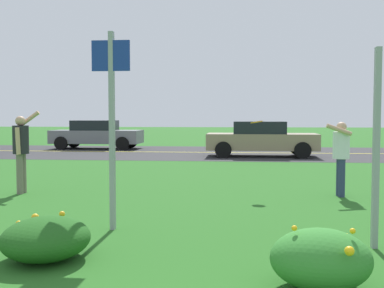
% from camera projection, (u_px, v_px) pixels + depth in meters
% --- Properties ---
extents(ground_plane, '(120.00, 120.00, 0.00)m').
position_uv_depth(ground_plane, '(210.00, 185.00, 11.53)').
color(ground_plane, '#26601E').
extents(highway_strip, '(120.00, 8.52, 0.01)m').
position_uv_depth(highway_strip, '(225.00, 153.00, 21.81)').
color(highway_strip, '#2D2D30').
rests_on(highway_strip, ground).
extents(highway_center_stripe, '(120.00, 0.16, 0.00)m').
position_uv_depth(highway_center_stripe, '(225.00, 152.00, 21.81)').
color(highway_center_stripe, yellow).
rests_on(highway_center_stripe, ground).
extents(daylily_clump_near_camera, '(1.02, 1.10, 0.50)m').
position_uv_depth(daylily_clump_near_camera, '(46.00, 239.00, 5.56)').
color(daylily_clump_near_camera, '#1E5619').
rests_on(daylily_clump_near_camera, ground).
extents(daylily_clump_mid_left, '(0.98, 0.88, 0.63)m').
position_uv_depth(daylily_clump_mid_left, '(321.00, 259.00, 4.61)').
color(daylily_clump_mid_left, '#337F2D').
rests_on(daylily_clump_mid_left, ground).
extents(sign_post_near_path, '(0.56, 0.10, 2.89)m').
position_uv_depth(sign_post_near_path, '(112.00, 112.00, 6.96)').
color(sign_post_near_path, '#93969B').
rests_on(sign_post_near_path, ground).
extents(sign_post_by_roadside, '(0.07, 0.10, 2.53)m').
position_uv_depth(sign_post_by_roadside, '(376.00, 149.00, 6.00)').
color(sign_post_by_roadside, '#93969B').
rests_on(sign_post_by_roadside, ground).
extents(person_thrower_dark_shirt, '(0.53, 0.50, 1.79)m').
position_uv_depth(person_thrower_dark_shirt, '(21.00, 147.00, 10.31)').
color(person_thrower_dark_shirt, '#232328').
rests_on(person_thrower_dark_shirt, ground).
extents(person_catcher_white_shirt, '(0.53, 0.50, 1.55)m').
position_uv_depth(person_catcher_white_shirt, '(341.00, 152.00, 9.92)').
color(person_catcher_white_shirt, silver).
rests_on(person_catcher_white_shirt, ground).
extents(frisbee_orange, '(0.26, 0.26, 0.07)m').
position_uv_depth(frisbee_orange, '(257.00, 122.00, 10.20)').
color(frisbee_orange, orange).
extents(car_gray_center_left, '(4.50, 2.00, 1.45)m').
position_uv_depth(car_gray_center_left, '(97.00, 134.00, 24.37)').
color(car_gray_center_left, slate).
rests_on(car_gray_center_left, ground).
extents(car_tan_center_right, '(4.50, 2.00, 1.45)m').
position_uv_depth(car_tan_center_right, '(261.00, 139.00, 19.70)').
color(car_tan_center_right, '#937F60').
rests_on(car_tan_center_right, ground).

